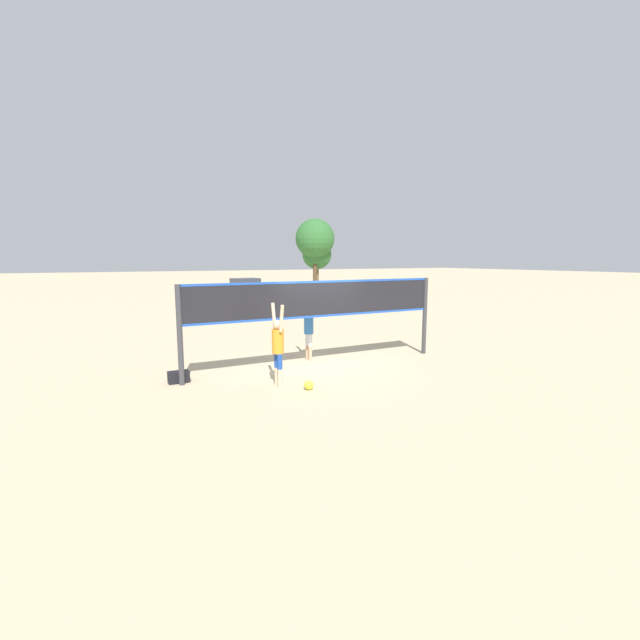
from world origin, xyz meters
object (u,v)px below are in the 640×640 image
(tree_left_cluster, at_px, (317,255))
(gear_bag, at_px, (179,377))
(player_spiker, at_px, (278,344))
(player_blocker, at_px, (309,326))
(volleyball_net, at_px, (320,307))
(parked_car_near, at_px, (247,288))
(volleyball, at_px, (309,385))
(tree_right_cluster, at_px, (315,239))

(tree_left_cluster, bearing_deg, gear_bag, -122.82)
(player_spiker, distance_m, player_blocker, 2.75)
(volleyball_net, xyz_separation_m, parked_car_near, (5.46, 23.30, -1.04))
(player_spiker, bearing_deg, volleyball, -138.58)
(volleyball, relative_size, gear_bag, 0.45)
(player_blocker, height_order, gear_bag, player_blocker)
(tree_left_cluster, bearing_deg, volleyball_net, -116.97)
(gear_bag, bearing_deg, tree_left_cluster, 57.18)
(player_blocker, bearing_deg, tree_right_cluster, 152.78)
(volleyball, relative_size, tree_right_cluster, 0.03)
(volleyball_net, bearing_deg, tree_right_cluster, 63.39)
(player_blocker, relative_size, tree_left_cluster, 0.40)
(parked_car_near, distance_m, tree_right_cluster, 10.87)
(volleyball_net, bearing_deg, player_spiker, -145.69)
(volleyball_net, height_order, player_blocker, volleyball_net)
(player_spiker, distance_m, tree_left_cluster, 34.42)
(tree_left_cluster, bearing_deg, parked_car_near, -148.65)
(player_spiker, distance_m, gear_bag, 2.65)
(parked_car_near, relative_size, tree_right_cluster, 0.68)
(player_blocker, height_order, volleyball, player_blocker)
(player_blocker, relative_size, gear_bag, 3.95)
(player_blocker, relative_size, tree_right_cluster, 0.28)
(player_spiker, bearing_deg, parked_car_near, -16.37)
(player_blocker, distance_m, gear_bag, 4.02)
(player_spiker, xyz_separation_m, player_blocker, (1.81, 2.07, -0.00))
(volleyball, distance_m, parked_car_near, 25.94)
(tree_right_cluster, bearing_deg, gear_bag, -122.64)
(player_spiker, relative_size, parked_car_near, 0.42)
(tree_left_cluster, distance_m, tree_right_cluster, 1.82)
(gear_bag, height_order, tree_right_cluster, tree_right_cluster)
(gear_bag, relative_size, parked_car_near, 0.11)
(volleyball, relative_size, tree_left_cluster, 0.04)
(gear_bag, bearing_deg, player_blocker, 9.64)
(gear_bag, bearing_deg, volleyball_net, -3.48)
(tree_right_cluster, bearing_deg, volleyball, -117.11)
(volleyball_net, height_order, tree_right_cluster, tree_right_cluster)
(player_spiker, relative_size, player_blocker, 1.00)
(player_blocker, bearing_deg, player_spiker, -41.25)
(player_blocker, distance_m, tree_left_cluster, 31.74)
(player_spiker, height_order, volleyball, player_spiker)
(volleyball_net, relative_size, player_blocker, 3.88)
(parked_car_near, xyz_separation_m, tree_right_cluster, (8.67, 4.91, 4.33))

